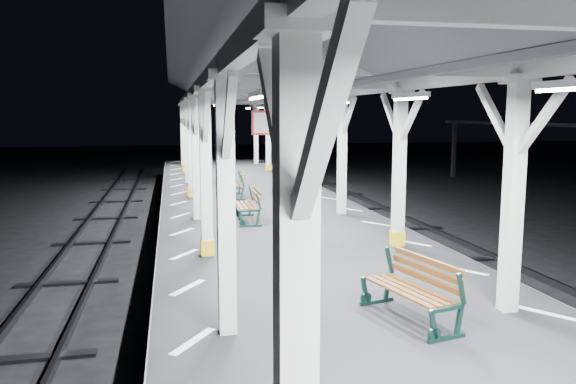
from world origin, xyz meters
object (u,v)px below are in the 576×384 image
object	(u,v)px
bench_near	(415,287)
bench_mid	(250,204)
bench_extra	(227,172)
bench_far	(238,184)

from	to	relation	value
bench_near	bench_mid	size ratio (longest dim) A/B	1.05
bench_near	bench_extra	world-z (taller)	bench_extra
bench_far	bench_extra	world-z (taller)	bench_extra
bench_far	bench_mid	bearing A→B (deg)	-88.67
bench_far	bench_extra	xyz separation A→B (m)	(0.02, 3.89, 0.02)
bench_near	bench_extra	xyz separation A→B (m)	(-1.00, 15.67, 0.02)
bench_far	bench_extra	size ratio (longest dim) A/B	0.95
bench_near	bench_far	xyz separation A→B (m)	(-1.02, 11.78, -0.01)
bench_near	bench_mid	world-z (taller)	bench_near
bench_mid	bench_extra	xyz separation A→B (m)	(0.21, 8.22, 0.02)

